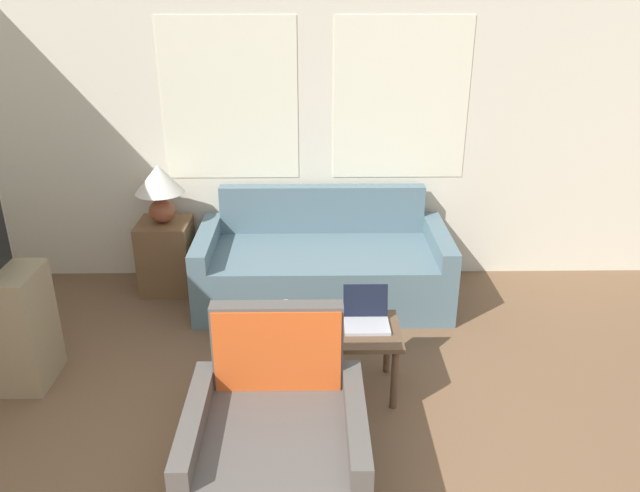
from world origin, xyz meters
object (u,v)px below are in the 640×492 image
Objects in this scene: table_lamp at (159,185)px; cup_yellow at (286,310)px; cup_navy at (270,322)px; armchair at (277,444)px; couch at (323,267)px; laptop at (366,316)px; book_red at (318,330)px; coffee_table at (316,337)px.

table_lamp is 1.74m from cup_yellow.
table_lamp is 4.99× the size of cup_navy.
table_lamp is at bearing 114.57° from armchair.
couch is at bearing -7.44° from table_lamp.
laptop is (0.53, 0.88, 0.24)m from armchair.
cup_yellow is 0.42× the size of book_red.
cup_navy is at bearing -56.46° from table_lamp.
armchair is 1.00m from cup_yellow.
laptop is 0.61m from cup_navy.
couch is 20.62× the size of cup_navy.
table_lamp reaches higher than couch.
book_red is (0.22, 0.77, 0.21)m from armchair.
cup_navy is (-0.60, -0.06, -0.00)m from laptop.
cup_yellow is (-0.19, 0.15, 0.11)m from coffee_table.
cup_yellow is at bearing 56.52° from cup_navy.
book_red is at bearing 73.94° from armchair.
cup_navy is 0.31m from book_red.
cup_navy is at bearing 95.43° from armchair.
couch is 2.22× the size of armchair.
cup_navy is at bearing -123.48° from cup_yellow.
armchair is 1.06m from laptop.
armchair reaches higher than book_red.
laptop is 0.33m from book_red.
coffee_table is 3.72× the size of laptop.
table_lamp is 4.47× the size of cup_yellow.
couch is 1.91× the size of coffee_table.
armchair is 0.83m from book_red.
laptop reaches higher than cup_yellow.
table_lamp reaches higher than cup_navy.
coffee_table is 0.34m from laptop.
laptop is 2.60× the size of cup_yellow.
armchair is at bearing -106.06° from book_red.
cup_yellow is (0.02, 0.97, 0.24)m from armchair.
table_lamp is 1.87× the size of book_red.
cup_yellow is at bearing 142.21° from coffee_table.
table_lamp reaches higher than cup_yellow.
armchair is 0.86m from cup_navy.
cup_navy is at bearing 169.78° from book_red.
couch reaches higher than book_red.
cup_yellow is (1.06, -1.31, -0.42)m from table_lamp.
couch reaches higher than cup_navy.
coffee_table is 10.79× the size of cup_navy.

